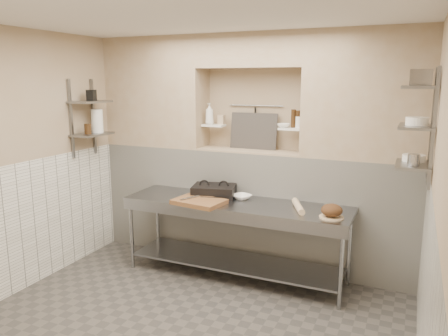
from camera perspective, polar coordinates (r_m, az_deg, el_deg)
The scene contains 48 objects.
floor at distance 4.37m, azimuth -5.27°, elevation -20.55°, with size 4.00×3.90×0.10m, color #4A4642.
ceiling at distance 3.76m, azimuth -6.12°, elevation 20.39°, with size 4.00×3.90×0.10m, color silver.
wall_left at distance 5.12m, azimuth -26.12°, elevation 0.56°, with size 0.10×3.90×2.80m, color tan.
wall_right at distance 3.35m, azimuth 26.74°, elevation -4.72°, with size 0.10×3.90×2.80m, color tan.
wall_back at distance 5.61m, azimuth 4.38°, elevation 2.55°, with size 4.00×0.10×2.80m, color tan.
backwall_lower at distance 5.53m, azimuth 3.41°, elevation -5.00°, with size 4.00×0.40×1.40m, color white.
alcove_sill at distance 5.37m, azimuth 3.50°, elevation 2.28°, with size 1.30×0.40×0.02m, color tan.
backwall_pillar_left at distance 5.90m, azimuth -8.77°, elevation 9.72°, with size 1.35×0.40×1.40m, color tan.
backwall_pillar_right at distance 5.01m, azimuth 18.15°, elevation 9.02°, with size 1.35×0.40×1.40m, color tan.
backwall_header at distance 5.31m, azimuth 3.66°, elevation 15.05°, with size 1.30×0.40×0.40m, color tan.
wainscot_left at distance 5.24m, azimuth -25.01°, elevation -7.03°, with size 0.02×3.90×1.40m, color white.
wainscot_right at distance 3.59m, azimuth 24.72°, elevation -15.46°, with size 0.02×3.90×1.40m, color white.
alcove_shelf_left at distance 5.52m, azimuth -1.36°, elevation 5.59°, with size 0.28×0.16×0.03m, color white.
alcove_shelf_right at distance 5.18m, azimuth 8.75°, elevation 5.07°, with size 0.28×0.16×0.03m, color white.
utensil_rail at distance 5.47m, azimuth 4.19°, elevation 8.13°, with size 0.02×0.02×0.70m, color gray.
hanging_steel at distance 5.47m, azimuth 4.09°, elevation 6.34°, with size 0.02×0.02×0.30m, color black.
splash_panel at distance 5.43m, azimuth 3.89°, elevation 4.83°, with size 0.60×0.02×0.45m, color #383330.
shelf_rail_left_a at distance 5.89m, azimuth -16.69°, elevation 6.45°, with size 0.03×0.03×0.95m, color slate.
shelf_rail_left_b at distance 5.60m, azimuth -19.34°, elevation 6.05°, with size 0.03×0.03×0.95m, color slate.
wall_shelf_left_lower at distance 5.67m, azimuth -16.83°, elevation 4.24°, with size 0.30×0.50×0.03m, color slate.
wall_shelf_left_upper at distance 5.64m, azimuth -17.07°, elevation 8.27°, with size 0.30×0.50×0.03m, color slate.
shelf_rail_right_a at distance 4.50m, azimuth 25.57°, elevation 5.07°, with size 0.03×0.03×1.05m, color slate.
shelf_rail_right_b at distance 4.10m, azimuth 25.72°, elevation 4.55°, with size 0.03×0.03×1.05m, color slate.
wall_shelf_right_lower at distance 4.35m, azimuth 23.47°, elevation 0.39°, with size 0.30×0.50×0.03m, color slate.
wall_shelf_right_mid at distance 4.30m, azimuth 23.84°, elevation 4.97°, with size 0.30×0.50×0.03m, color slate.
wall_shelf_right_upper at distance 4.28m, azimuth 24.22°, elevation 9.62°, with size 0.30×0.50×0.03m, color slate.
prep_table at distance 5.03m, azimuth 1.47°, elevation -7.35°, with size 2.60×0.70×0.90m.
panini_press at distance 5.19m, azimuth -1.31°, elevation -3.01°, with size 0.57×0.47×0.13m.
cutting_board at distance 4.90m, azimuth -3.28°, elevation -4.42°, with size 0.54×0.38×0.05m, color brown.
knife_blade at distance 4.98m, azimuth -1.72°, elevation -3.87°, with size 0.25×0.03×0.01m, color gray.
tongs at distance 4.94m, azimuth -4.47°, elevation -3.91°, with size 0.02×0.02×0.26m, color gray.
mixing_bowl at distance 5.09m, azimuth 2.35°, elevation -3.79°, with size 0.21×0.21×0.05m, color white.
rolling_pin at distance 4.75m, azimuth 9.67°, elevation -4.95°, with size 0.07×0.07×0.46m, color #CBAE91.
bread_board at distance 4.55m, azimuth 13.85°, elevation -6.24°, with size 0.25×0.25×0.01m, color #CBAE91.
bread_loaf at distance 4.53m, azimuth 13.90°, elevation -5.38°, with size 0.21×0.21×0.13m, color #4C2D19.
bottle_soap at distance 5.49m, azimuth -1.91°, elevation 7.07°, with size 0.10×0.10×0.27m, color white.
jar_alcove at distance 5.52m, azimuth -0.33°, elevation 6.33°, with size 0.08×0.08×0.12m, color tan.
bowl_alcove at distance 5.20m, azimuth 7.79°, elevation 5.52°, with size 0.15×0.15×0.05m, color white.
condiment_a at distance 5.19m, azimuth 9.60°, elevation 6.31°, with size 0.05×0.05×0.20m, color black.
condiment_b at distance 5.19m, azimuth 9.04°, elevation 6.40°, with size 0.05×0.05×0.21m, color black.
condiment_c at distance 5.18m, azimuth 9.74°, elevation 5.91°, with size 0.08×0.08×0.13m, color white.
jug_left at distance 5.74m, azimuth -16.24°, elevation 5.93°, with size 0.14×0.14×0.29m, color white.
jar_left at distance 5.61m, azimuth -17.36°, elevation 4.91°, with size 0.08×0.08×0.13m, color black.
box_left_upper at distance 5.66m, azimuth -16.93°, elevation 9.09°, with size 0.09×0.09×0.13m, color black.
bowl_right at distance 4.46m, azimuth 23.53°, elevation 1.20°, with size 0.20×0.20×0.06m, color white.
canister_right at distance 4.22m, azimuth 23.53°, elevation 0.97°, with size 0.10×0.10×0.10m, color gray.
bowl_right_mid at distance 4.30m, azimuth 23.89°, elevation 5.62°, with size 0.20×0.20×0.07m, color white.
basket_right at distance 4.27m, azimuth 24.31°, elevation 10.73°, with size 0.18×0.22×0.14m, color gray.
Camera 1 is at (1.83, -3.23, 2.26)m, focal length 35.00 mm.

